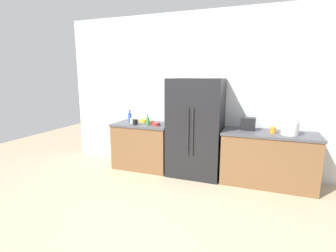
{
  "coord_description": "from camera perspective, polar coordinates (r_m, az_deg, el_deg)",
  "views": [
    {
      "loc": [
        1.3,
        -2.78,
        1.82
      ],
      "look_at": [
        0.07,
        0.5,
        1.13
      ],
      "focal_mm": 27.23,
      "sensor_mm": 36.0,
      "label": 1
    }
  ],
  "objects": [
    {
      "name": "ground_plane",
      "position": [
        3.57,
        -4.1,
        -19.56
      ],
      "size": [
        10.73,
        10.73,
        0.0
      ],
      "primitive_type": "plane",
      "color": "tan"
    },
    {
      "name": "kitchen_back_panel",
      "position": [
        5.01,
        5.55,
        7.38
      ],
      "size": [
        5.37,
        0.1,
        2.99
      ],
      "primitive_type": "cube",
      "color": "silver",
      "rests_on": "ground_plane"
    },
    {
      "name": "counter_left",
      "position": [
        5.14,
        -5.52,
        -4.34
      ],
      "size": [
        1.14,
        0.68,
        0.9
      ],
      "color": "brown",
      "rests_on": "ground_plane"
    },
    {
      "name": "counter_right",
      "position": [
        4.65,
        21.45,
        -6.79
      ],
      "size": [
        1.53,
        0.68,
        0.9
      ],
      "color": "brown",
      "rests_on": "ground_plane"
    },
    {
      "name": "refrigerator",
      "position": [
        4.66,
        6.18,
        -0.45
      ],
      "size": [
        0.95,
        0.69,
        1.78
      ],
      "color": "black",
      "rests_on": "ground_plane"
    },
    {
      "name": "toaster",
      "position": [
        4.59,
        17.5,
        0.45
      ],
      "size": [
        0.24,
        0.16,
        0.21
      ],
      "primitive_type": "cube",
      "color": "black",
      "rests_on": "counter_right"
    },
    {
      "name": "rice_cooker",
      "position": [
        4.46,
        25.7,
        0.13
      ],
      "size": [
        0.26,
        0.26,
        0.32
      ],
      "color": "white",
      "rests_on": "counter_right"
    },
    {
      "name": "bottle_a",
      "position": [
        4.84,
        -4.53,
        1.12
      ],
      "size": [
        0.06,
        0.06,
        0.2
      ],
      "color": "green",
      "rests_on": "counter_left"
    },
    {
      "name": "bottle_b",
      "position": [
        5.27,
        -8.55,
        2.04
      ],
      "size": [
        0.07,
        0.07,
        0.24
      ],
      "color": "blue",
      "rests_on": "counter_left"
    },
    {
      "name": "cup_a",
      "position": [
        5.07,
        -7.97,
        1.18
      ],
      "size": [
        0.09,
        0.09,
        0.1
      ],
      "primitive_type": "cylinder",
      "color": "white",
      "rests_on": "counter_left"
    },
    {
      "name": "cup_b",
      "position": [
        4.48,
        22.4,
        -0.85
      ],
      "size": [
        0.09,
        0.09,
        0.11
      ],
      "primitive_type": "cylinder",
      "color": "orange",
      "rests_on": "counter_right"
    },
    {
      "name": "cup_c",
      "position": [
        4.91,
        -7.36,
        0.88
      ],
      "size": [
        0.09,
        0.09,
        0.1
      ],
      "primitive_type": "cylinder",
      "color": "black",
      "rests_on": "counter_left"
    },
    {
      "name": "bowl_a",
      "position": [
        5.01,
        -3.94,
        0.86
      ],
      "size": [
        0.15,
        0.15,
        0.05
      ],
      "primitive_type": "cylinder",
      "color": "brown",
      "rests_on": "counter_left"
    },
    {
      "name": "bowl_b",
      "position": [
        5.19,
        -5.42,
        1.21
      ],
      "size": [
        0.19,
        0.19,
        0.05
      ],
      "primitive_type": "cylinder",
      "color": "yellow",
      "rests_on": "counter_left"
    },
    {
      "name": "bowl_c",
      "position": [
        4.81,
        -2.67,
        0.45
      ],
      "size": [
        0.15,
        0.15,
        0.05
      ],
      "primitive_type": "cylinder",
      "color": "red",
      "rests_on": "counter_left"
    }
  ]
}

